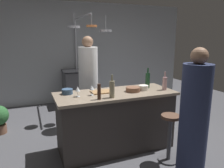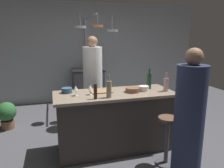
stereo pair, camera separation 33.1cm
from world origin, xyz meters
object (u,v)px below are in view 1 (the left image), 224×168
bar_stool_right (170,136)px  pepper_mill (99,92)px  wine_bottle_rose (165,83)px  mixing_bowl_blue (67,92)px  guest_right (194,121)px  cutting_board (102,92)px  chef (89,85)px  wine_bottle_green (148,80)px  wine_glass_near_left_guest (78,89)px  wine_glass_near_right_guest (92,88)px  mixing_bowl_wooden (133,89)px  wine_bottle_white (112,89)px  stove_range (79,87)px  mixing_bowl_ceramic (143,88)px

bar_stool_right → pepper_mill: pepper_mill is taller
wine_bottle_rose → mixing_bowl_blue: wine_bottle_rose is taller
guest_right → pepper_mill: guest_right is taller
bar_stool_right → mixing_bowl_blue: bearing=147.1°
cutting_board → pepper_mill: pepper_mill is taller
chef → wine_bottle_rose: chef is taller
guest_right → wine_bottle_rose: size_ratio=5.59×
chef → mixing_bowl_blue: chef is taller
wine_bottle_green → mixing_bowl_blue: wine_bottle_green is taller
wine_bottle_green → guest_right: bearing=-91.3°
chef → wine_glass_near_left_guest: chef is taller
wine_glass_near_right_guest → mixing_bowl_wooden: size_ratio=0.68×
bar_stool_right → wine_bottle_rose: 0.83m
wine_glass_near_left_guest → mixing_bowl_wooden: 0.85m
wine_bottle_white → mixing_bowl_blue: (-0.54, 0.41, -0.09)m
pepper_mill → mixing_bowl_blue: pepper_mill is taller
guest_right → pepper_mill: bearing=140.3°
guest_right → wine_glass_near_right_guest: bearing=133.7°
wine_glass_near_left_guest → mixing_bowl_blue: 0.24m
stove_range → cutting_board: 2.42m
mixing_bowl_wooden → mixing_bowl_ceramic: size_ratio=1.44×
bar_stool_right → mixing_bowl_ceramic: mixing_bowl_ceramic is taller
chef → wine_bottle_green: size_ratio=5.31×
cutting_board → wine_glass_near_left_guest: wine_glass_near_left_guest is taller
mixing_bowl_blue → wine_glass_near_right_guest: bearing=-32.1°
stove_range → guest_right: bearing=-80.5°
cutting_board → wine_glass_near_left_guest: 0.42m
wine_bottle_white → mixing_bowl_wooden: (0.42, 0.19, -0.09)m
cutting_board → stove_range: bearing=85.5°
chef → bar_stool_right: (0.69, -1.65, -0.43)m
stove_range → mixing_bowl_blue: 2.42m
wine_bottle_green → mixing_bowl_wooden: (-0.34, -0.14, -0.09)m
chef → wine_glass_near_left_guest: bearing=-113.0°
stove_range → mixing_bowl_ceramic: 2.56m
chef → bar_stool_right: chef is taller
chef → mixing_bowl_blue: 1.02m
mixing_bowl_ceramic → wine_bottle_rose: bearing=-18.2°
wine_glass_near_left_guest → pepper_mill: bearing=-44.4°
wine_glass_near_right_guest → mixing_bowl_ceramic: (0.84, -0.01, -0.07)m
stove_range → guest_right: size_ratio=0.55×
wine_bottle_white → mixing_bowl_blue: bearing=142.5°
wine_bottle_rose → mixing_bowl_ceramic: wine_bottle_rose is taller
bar_stool_right → wine_glass_near_right_guest: bearing=146.9°
pepper_mill → mixing_bowl_ceramic: (0.81, 0.23, -0.07)m
wine_bottle_white → wine_glass_near_left_guest: wine_bottle_white is taller
pepper_mill → mixing_bowl_wooden: (0.61, 0.21, -0.07)m
wine_bottle_rose → wine_bottle_green: bearing=128.3°
wine_bottle_green → wine_bottle_white: 0.82m
mixing_bowl_wooden → pepper_mill: bearing=-161.2°
wine_glass_near_left_guest → mixing_bowl_ceramic: (1.04, -0.01, -0.07)m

